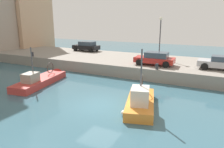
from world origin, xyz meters
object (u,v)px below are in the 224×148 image
fishing_boat_red (43,82)px  mooring_bollard_north (33,54)px  parked_car_silver (224,63)px  quay_streetlamp (160,31)px  mooring_bollard_mid (157,66)px  parked_car_black (86,46)px  parked_car_red (155,58)px  fishing_boat_orange (141,103)px

fishing_boat_red → mooring_bollard_north: size_ratio=12.92×
parked_car_silver → quay_streetlamp: bearing=65.4°
quay_streetlamp → mooring_bollard_mid: bearing=-167.3°
fishing_boat_red → quay_streetlamp: size_ratio=1.47×
parked_car_black → quay_streetlamp: size_ratio=0.83×
parked_car_red → parked_car_silver: parked_car_red is taller
quay_streetlamp → fishing_boat_red: bearing=143.7°
parked_car_red → mooring_bollard_mid: 2.02m
fishing_boat_red → parked_car_red: size_ratio=1.76×
parked_car_silver → parked_car_black: parked_car_black is taller
fishing_boat_red → parked_car_red: bearing=-50.5°
fishing_boat_orange → parked_car_black: 18.80m
fishing_boat_orange → parked_car_silver: bearing=-29.5°
mooring_bollard_mid → parked_car_red: bearing=21.0°
parked_car_silver → mooring_bollard_north: size_ratio=7.95×
mooring_bollard_mid → mooring_bollard_north: (0.00, 16.00, 0.00)m
parked_car_silver → mooring_bollard_mid: 6.10m
fishing_boat_orange → mooring_bollard_north: 17.77m
parked_car_silver → parked_car_red: bearing=96.3°
parked_car_red → quay_streetlamp: 4.62m
fishing_boat_orange → quay_streetlamp: quay_streetlamp is taller
fishing_boat_red → parked_car_silver: size_ratio=1.63×
fishing_boat_red → mooring_bollard_mid: 10.72m
parked_car_red → mooring_bollard_north: parked_car_red is taller
fishing_boat_red → fishing_boat_orange: bearing=-95.7°
parked_car_red → mooring_bollard_north: 15.41m
fishing_boat_orange → mooring_bollard_mid: fishing_boat_orange is taller
parked_car_silver → mooring_bollard_north: parked_car_silver is taller
fishing_boat_red → parked_car_black: size_ratio=1.77×
fishing_boat_red → parked_car_silver: (7.74, -14.80, 1.78)m
parked_car_red → parked_car_black: (5.26, 11.85, 0.03)m
parked_car_red → quay_streetlamp: (3.80, 0.57, 2.57)m
mooring_bollard_mid → quay_streetlamp: (5.65, 1.27, 2.98)m
mooring_bollard_mid → mooring_bollard_north: size_ratio=1.00×
parked_car_red → fishing_boat_red: bearing=129.5°
parked_car_black → mooring_bollard_north: size_ratio=7.32×
fishing_boat_orange → parked_car_silver: (8.72, -4.93, 1.71)m
parked_car_red → parked_car_silver: size_ratio=0.92×
parked_car_red → mooring_bollard_north: (-1.85, 15.29, -0.41)m
quay_streetlamp → parked_car_red: bearing=-171.5°
fishing_boat_red → mooring_bollard_north: bearing=52.3°
fishing_boat_orange → parked_car_silver: 10.16m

